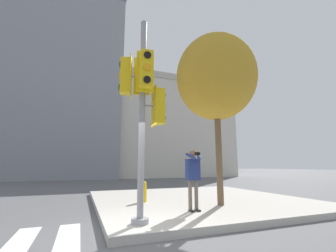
# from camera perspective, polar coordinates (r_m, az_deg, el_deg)

# --- Properties ---
(ground_plane) EXTENTS (160.00, 160.00, 0.00)m
(ground_plane) POSITION_cam_1_polar(r_m,az_deg,el_deg) (5.30, -9.69, -26.05)
(ground_plane) COLOR #5B5B5E
(sidewalk_corner) EXTENTS (8.00, 8.00, 0.18)m
(sidewalk_corner) POSITION_cam_1_polar(r_m,az_deg,el_deg) (9.73, 7.44, -18.11)
(sidewalk_corner) COLOR #BCB7AD
(sidewalk_corner) RESTS_ON ground_plane
(traffic_signal_pole) EXTENTS (1.17, 1.18, 5.07)m
(traffic_signal_pole) POSITION_cam_1_polar(r_m,az_deg,el_deg) (5.68, -6.47, 7.78)
(traffic_signal_pole) COLOR #939399
(traffic_signal_pole) RESTS_ON sidewalk_corner
(person_photographer) EXTENTS (0.50, 0.53, 1.76)m
(person_photographer) POSITION_cam_1_polar(r_m,az_deg,el_deg) (6.84, 6.39, -11.93)
(person_photographer) COLOR black
(person_photographer) RESTS_ON sidewalk_corner
(street_tree) EXTENTS (2.89, 2.89, 6.08)m
(street_tree) POSITION_cam_1_polar(r_m,az_deg,el_deg) (8.59, 12.07, 11.94)
(street_tree) COLOR brown
(street_tree) RESTS_ON sidewalk_corner
(fire_hydrant) EXTENTS (0.22, 0.28, 0.73)m
(fire_hydrant) POSITION_cam_1_polar(r_m,az_deg,el_deg) (8.55, -6.18, -16.22)
(fire_hydrant) COLOR yellow
(fire_hydrant) RESTS_ON sidewalk_corner
(building_left) EXTENTS (14.15, 13.51, 22.12)m
(building_left) POSITION_cam_1_polar(r_m,az_deg,el_deg) (32.78, -25.70, 8.05)
(building_left) COLOR gray
(building_left) RESTS_ON ground_plane
(building_right) EXTENTS (16.49, 12.76, 13.21)m
(building_right) POSITION_cam_1_polar(r_m,az_deg,el_deg) (34.25, -0.59, -1.35)
(building_right) COLOR beige
(building_right) RESTS_ON ground_plane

